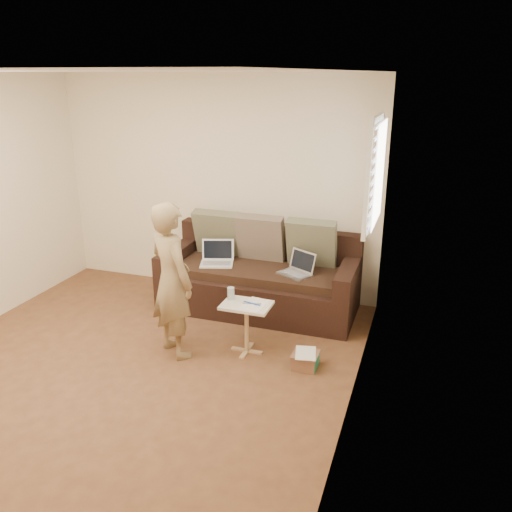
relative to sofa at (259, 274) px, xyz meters
The scene contains 17 objects.
floor 1.96m from the sofa, 111.76° to the right, with size 4.50×4.50×0.00m, color #573320.
ceiling 2.90m from the sofa, 111.76° to the right, with size 4.50×4.50×0.00m, color white.
wall_back 1.22m from the sofa, 146.16° to the left, with size 4.00×4.00×0.00m, color beige.
wall_right 2.36m from the sofa, 53.96° to the right, with size 4.50×4.50×0.00m, color beige.
window_blinds 1.80m from the sofa, 12.49° to the right, with size 0.12×0.88×1.08m, color white, non-canonical shape.
sofa is the anchor object (origin of this frame).
pillow_left 0.74m from the sofa, 158.32° to the left, with size 0.55×0.14×0.55m, color #585B43, non-canonical shape.
pillow_mid 0.42m from the sofa, 103.44° to the left, with size 0.55×0.14×0.55m, color brown, non-canonical shape.
pillow_right 0.69m from the sofa, 20.92° to the left, with size 0.55×0.14×0.55m, color #585B43, non-canonical shape.
laptop_silver 0.47m from the sofa, 15.25° to the right, with size 0.34×0.25×0.23m, color #B7BABC, non-canonical shape.
laptop_white 0.50m from the sofa, 168.00° to the right, with size 0.37×0.27×0.27m, color white, non-canonical shape.
person 1.34m from the sofa, 110.51° to the right, with size 0.55×0.37×1.51m, color olive.
side_table 1.02m from the sofa, 78.37° to the right, with size 0.47×0.33×0.51m, color silver, non-canonical shape.
drinking_glass 0.94m from the sofa, 88.64° to the right, with size 0.07×0.07×0.12m, color silver, non-canonical shape.
scissors 1.01m from the sofa, 75.34° to the right, with size 0.18×0.10×0.02m, color silver, non-canonical shape.
paper_on_table 1.02m from the sofa, 73.84° to the right, with size 0.21×0.30×0.00m, color white, non-canonical shape.
striped_box 1.40m from the sofa, 53.01° to the right, with size 0.24×0.24×0.15m, color red, non-canonical shape.
Camera 1 is at (2.46, -3.47, 2.59)m, focal length 36.62 mm.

